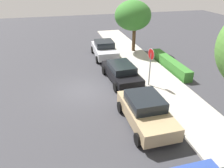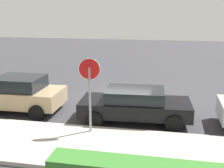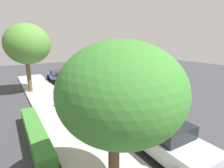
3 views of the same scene
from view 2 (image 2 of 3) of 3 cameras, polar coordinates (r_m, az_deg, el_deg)
name	(u,v)px [view 2 (image 2 of 3)]	position (r m, az deg, el deg)	size (l,w,h in m)	color
ground_plane	(125,99)	(14.16, 2.72, -3.10)	(60.00, 60.00, 0.00)	#38383D
sidewalk_curb	(101,147)	(9.22, -2.29, -12.75)	(32.00, 2.96, 0.14)	#B2ADA3
stop_sign	(90,83)	(9.65, -4.57, 0.12)	(0.75, 0.11, 2.78)	gray
parked_car_black	(135,104)	(11.24, 4.68, -4.12)	(4.44, 2.21, 1.34)	black
parked_car_tan	(17,93)	(13.07, -18.82, -1.82)	(4.16, 2.16, 1.55)	tan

